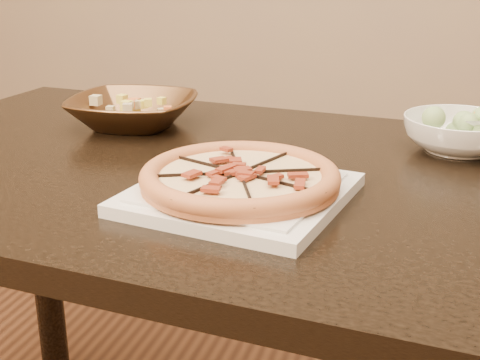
% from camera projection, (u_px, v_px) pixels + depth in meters
% --- Properties ---
extents(dining_table, '(1.33, 0.92, 0.75)m').
position_uv_depth(dining_table, '(205.00, 226.00, 1.14)').
color(dining_table, black).
rests_on(dining_table, floor).
extents(plate, '(0.32, 0.32, 0.02)m').
position_uv_depth(plate, '(240.00, 193.00, 0.93)').
color(plate, silver).
rests_on(plate, dining_table).
extents(pizza, '(0.28, 0.28, 0.03)m').
position_uv_depth(pizza, '(240.00, 177.00, 0.92)').
color(pizza, '#D47245').
rests_on(pizza, plate).
extents(bronze_bowl, '(0.26, 0.26, 0.06)m').
position_uv_depth(bronze_bowl, '(133.00, 111.00, 1.31)').
color(bronze_bowl, brown).
rests_on(bronze_bowl, dining_table).
extents(mixed_dish, '(0.11, 0.12, 0.03)m').
position_uv_depth(mixed_dish, '(131.00, 89.00, 1.29)').
color(mixed_dish, tan).
rests_on(mixed_dish, bronze_bowl).
extents(salad_bowl, '(0.21, 0.21, 0.06)m').
position_uv_depth(salad_bowl, '(459.00, 134.00, 1.15)').
color(salad_bowl, white).
rests_on(salad_bowl, dining_table).
extents(salad, '(0.08, 0.11, 0.04)m').
position_uv_depth(salad, '(462.00, 107.00, 1.13)').
color(salad, '#AEBE8A').
rests_on(salad, salad_bowl).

